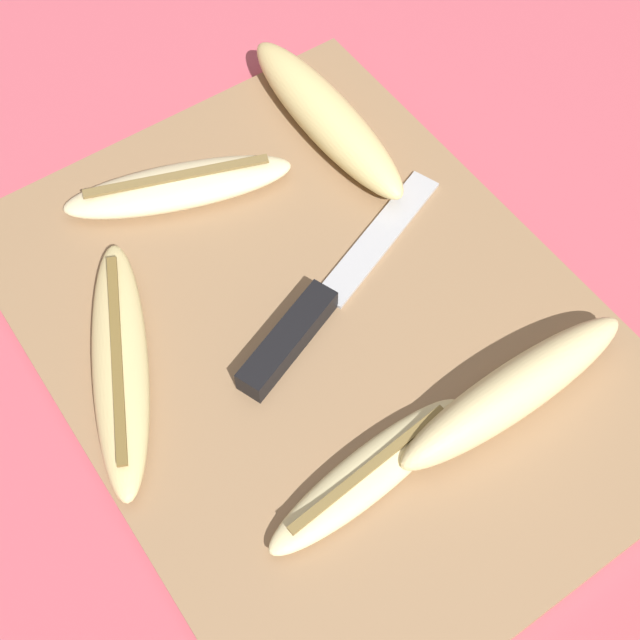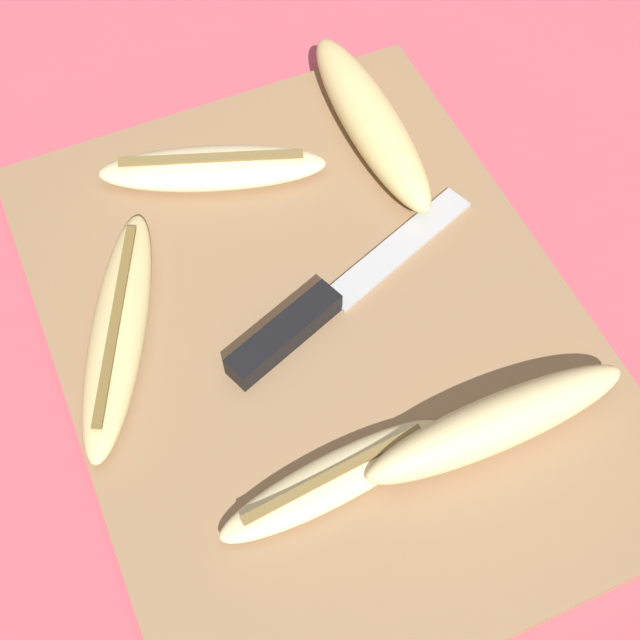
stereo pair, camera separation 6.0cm
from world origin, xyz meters
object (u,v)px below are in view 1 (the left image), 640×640
Objects in this scene: banana_golden_short at (326,117)px; banana_ripe_center at (514,390)px; knife at (310,318)px; banana_soft_right at (369,474)px; banana_cream_curved at (179,187)px; banana_spotted_left at (120,363)px.

banana_golden_short is 1.07× the size of banana_ripe_center.
knife is 1.39× the size of banana_soft_right.
banana_cream_curved is at bearing 165.58° from knife.
banana_soft_right is at bearing -3.90° from banana_cream_curved.
banana_soft_right is 0.11m from banana_ripe_center.
knife is 0.14m from banana_ripe_center.
banana_golden_short is at bearing 171.73° from banana_ripe_center.
banana_spotted_left is at bearing -130.04° from banana_ripe_center.
banana_ripe_center is at bearing 18.07° from banana_cream_curved.
knife is 1.12× the size of banana_golden_short.
banana_soft_right is 0.18m from banana_spotted_left.
banana_cream_curved is 0.97× the size of banana_ripe_center.
banana_spotted_left is (-0.16, -0.09, 0.00)m from banana_soft_right.
banana_ripe_center is at bearing 9.38° from knife.
banana_golden_short is at bearing 150.16° from banana_soft_right.
knife is 1.14× the size of banana_spotted_left.
banana_cream_curved is 0.15m from banana_spotted_left.
banana_soft_right is at bearing -29.84° from banana_golden_short.
banana_golden_short is 0.27m from banana_ripe_center.
banana_golden_short reaches higher than banana_soft_right.
knife is 0.12m from banana_soft_right.
banana_golden_short is 1.02× the size of banana_spotted_left.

